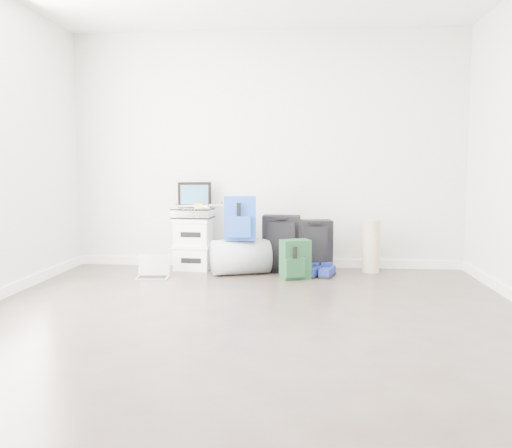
# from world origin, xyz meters

# --- Properties ---
(ground) EXTENTS (5.00, 5.00, 0.00)m
(ground) POSITION_xyz_m (0.00, 0.00, 0.00)
(ground) COLOR #352B27
(ground) RESTS_ON ground
(room_envelope) EXTENTS (4.52, 5.02, 2.71)m
(room_envelope) POSITION_xyz_m (0.00, 0.02, 1.72)
(room_envelope) COLOR silver
(room_envelope) RESTS_ON ground
(boxes_stack) EXTENTS (0.44, 0.36, 0.58)m
(boxes_stack) POSITION_xyz_m (-0.82, 2.24, 0.29)
(boxes_stack) COLOR white
(boxes_stack) RESTS_ON ground
(briefcase) EXTENTS (0.45, 0.35, 0.12)m
(briefcase) POSITION_xyz_m (-0.82, 2.24, 0.65)
(briefcase) COLOR #B2B2B7
(briefcase) RESTS_ON boxes_stack
(painting) EXTENTS (0.38, 0.09, 0.29)m
(painting) POSITION_xyz_m (-0.82, 2.34, 0.85)
(painting) COLOR black
(painting) RESTS_ON briefcase
(drone) EXTENTS (0.50, 0.50, 0.05)m
(drone) POSITION_xyz_m (-0.74, 2.22, 0.73)
(drone) COLOR gold
(drone) RESTS_ON briefcase
(duffel_bag) EXTENTS (0.71, 0.56, 0.38)m
(duffel_bag) POSITION_xyz_m (-0.25, 2.01, 0.19)
(duffel_bag) COLOR #96979E
(duffel_bag) RESTS_ON ground
(blue_backpack) EXTENTS (0.35, 0.27, 0.47)m
(blue_backpack) POSITION_xyz_m (-0.25, 1.98, 0.61)
(blue_backpack) COLOR #184CA0
(blue_backpack) RESTS_ON duffel_bag
(large_suitcase) EXTENTS (0.42, 0.28, 0.63)m
(large_suitcase) POSITION_xyz_m (0.18, 2.18, 0.32)
(large_suitcase) COLOR black
(large_suitcase) RESTS_ON ground
(green_backpack) EXTENTS (0.34, 0.31, 0.41)m
(green_backpack) POSITION_xyz_m (0.34, 1.81, 0.20)
(green_backpack) COLOR #153B21
(green_backpack) RESTS_ON ground
(carry_on) EXTENTS (0.40, 0.30, 0.58)m
(carry_on) POSITION_xyz_m (0.55, 2.16, 0.29)
(carry_on) COLOR black
(carry_on) RESTS_ON ground
(shoes) EXTENTS (0.36, 0.33, 0.10)m
(shoes) POSITION_xyz_m (0.61, 1.95, 0.05)
(shoes) COLOR black
(shoes) RESTS_ON ground
(rolled_rug) EXTENTS (0.19, 0.19, 0.58)m
(rolled_rug) POSITION_xyz_m (1.18, 2.25, 0.29)
(rolled_rug) COLOR tan
(rolled_rug) RESTS_ON ground
(laptop) EXTENTS (0.35, 0.26, 0.24)m
(laptop) POSITION_xyz_m (-1.15, 1.75, 0.06)
(laptop) COLOR silver
(laptop) RESTS_ON ground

